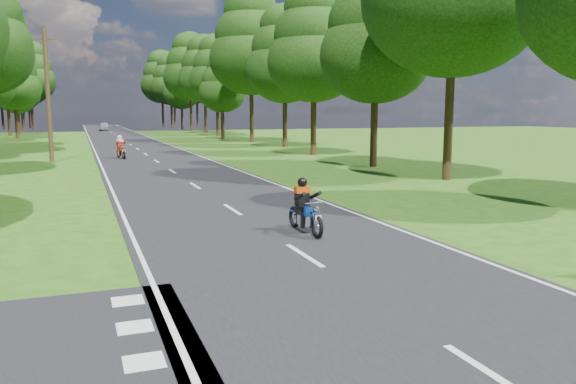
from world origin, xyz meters
name	(u,v)px	position (x,y,z in m)	size (l,w,h in m)	color
ground	(346,283)	(0.00, 0.00, 0.00)	(160.00, 160.00, 0.00)	#285012
main_road	(125,141)	(0.00, 50.00, 0.01)	(7.00, 140.00, 0.02)	black
road_markings	(126,142)	(-0.14, 48.13, 0.02)	(7.40, 140.00, 0.01)	silver
treeline	(128,66)	(1.43, 60.06, 8.25)	(40.00, 115.35, 14.78)	black
telegraph_pole	(48,94)	(-6.00, 28.00, 4.07)	(1.20, 0.26, 8.00)	#382616
rider_near_blue	(305,206)	(0.87, 4.07, 0.72)	(0.56, 1.68, 1.40)	#0D3794
rider_far_red	(121,147)	(-1.90, 28.84, 0.77)	(0.60, 1.81, 1.51)	#B21F0D
distant_car	(104,126)	(-0.62, 82.47, 0.70)	(1.60, 3.98, 1.35)	#AAABB1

